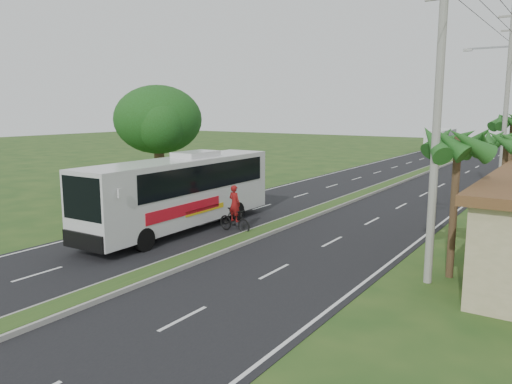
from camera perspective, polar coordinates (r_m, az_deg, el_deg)
The scene contains 13 objects.
ground at distance 20.56m, azimuth -6.31°, elevation -7.35°, with size 180.00×180.00×0.00m, color #224519.
road_asphalt at distance 37.75m, azimuth 13.49°, elevation 0.22°, with size 14.00×160.00×0.02m, color black.
median_strip at distance 37.73m, azimuth 13.50°, elevation 0.36°, with size 1.20×160.00×0.18m.
lane_edge_left at distance 40.49m, azimuth 4.57°, elevation 1.06°, with size 0.12×160.00×0.01m, color silver.
lane_edge_right at distance 36.06m, azimuth 23.53°, elevation -0.76°, with size 0.12×160.00×0.01m, color silver.
palm_verge_a at distance 18.47m, azimuth 22.09°, elevation 5.08°, with size 2.40×2.40×5.45m.
palm_verge_b at distance 27.30m, azimuth 26.71°, elevation 5.18°, with size 2.40×2.40×5.05m.
shade_tree at distance 35.27m, azimuth -11.23°, elevation 7.86°, with size 6.30×6.00×7.54m.
utility_pole_a at distance 17.56m, azimuth 20.00°, elevation 8.06°, with size 1.60×0.28×11.00m.
utility_pole_b at distance 33.33m, azimuth 26.65°, elevation 9.07°, with size 3.20×0.28×12.00m.
coach_bus_main at distance 24.66m, azimuth -8.46°, elevation 0.44°, with size 2.75×11.86×3.81m.
coach_bus_far at distance 74.38m, azimuth 20.38°, elevation 5.70°, with size 2.64×10.59×3.06m.
motorcyclist at distance 24.12m, azimuth -2.47°, elevation -2.74°, with size 2.01×0.79×2.33m.
Camera 1 is at (12.67, -15.06, 5.95)m, focal length 35.00 mm.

